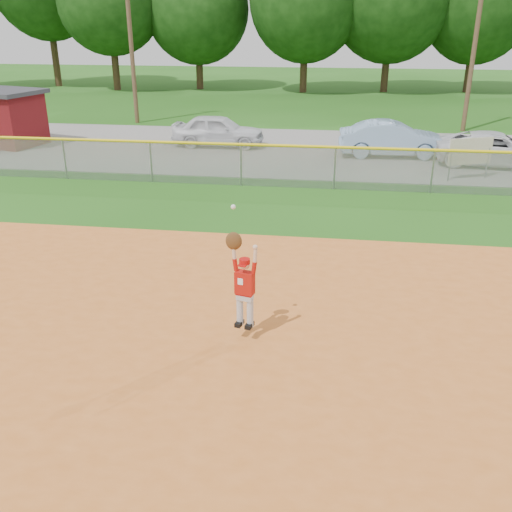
{
  "coord_description": "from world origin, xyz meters",
  "views": [
    {
      "loc": [
        3.3,
        -9.78,
        5.74
      ],
      "look_at": [
        1.79,
        1.03,
        1.1
      ],
      "focal_mm": 40.0,
      "sensor_mm": 36.0,
      "label": 1
    }
  ],
  "objects_px": {
    "sponsor_sign": "(470,152)",
    "car_blue": "(392,139)",
    "car_white_b": "(497,149)",
    "ballplayer": "(243,281)",
    "utility_shed": "(5,117)",
    "car_white_a": "(218,130)"
  },
  "relations": [
    {
      "from": "car_blue",
      "to": "car_white_b",
      "type": "xyz_separation_m",
      "value": [
        4.08,
        -1.05,
        -0.08
      ]
    },
    {
      "from": "sponsor_sign",
      "to": "ballplayer",
      "type": "relative_size",
      "value": 0.7
    },
    {
      "from": "car_blue",
      "to": "sponsor_sign",
      "type": "xyz_separation_m",
      "value": [
        2.53,
        -3.45,
        0.26
      ]
    },
    {
      "from": "car_white_b",
      "to": "car_blue",
      "type": "bearing_deg",
      "value": 81.18
    },
    {
      "from": "car_blue",
      "to": "utility_shed",
      "type": "height_order",
      "value": "utility_shed"
    },
    {
      "from": "ballplayer",
      "to": "car_white_b",
      "type": "bearing_deg",
      "value": 61.45
    },
    {
      "from": "car_blue",
      "to": "car_white_b",
      "type": "bearing_deg",
      "value": -107.34
    },
    {
      "from": "ballplayer",
      "to": "car_blue",
      "type": "bearing_deg",
      "value": 75.94
    },
    {
      "from": "ballplayer",
      "to": "car_white_a",
      "type": "bearing_deg",
      "value": 102.99
    },
    {
      "from": "car_blue",
      "to": "car_white_b",
      "type": "height_order",
      "value": "car_blue"
    },
    {
      "from": "car_white_b",
      "to": "sponsor_sign",
      "type": "distance_m",
      "value": 2.88
    },
    {
      "from": "sponsor_sign",
      "to": "car_blue",
      "type": "bearing_deg",
      "value": 126.24
    },
    {
      "from": "car_white_b",
      "to": "sponsor_sign",
      "type": "height_order",
      "value": "sponsor_sign"
    },
    {
      "from": "ballplayer",
      "to": "utility_shed",
      "type": "bearing_deg",
      "value": 131.15
    },
    {
      "from": "car_white_a",
      "to": "sponsor_sign",
      "type": "height_order",
      "value": "sponsor_sign"
    },
    {
      "from": "utility_shed",
      "to": "ballplayer",
      "type": "relative_size",
      "value": 1.67
    },
    {
      "from": "car_white_b",
      "to": "sponsor_sign",
      "type": "relative_size",
      "value": 2.88
    },
    {
      "from": "sponsor_sign",
      "to": "ballplayer",
      "type": "distance_m",
      "value": 14.0
    },
    {
      "from": "car_white_b",
      "to": "utility_shed",
      "type": "xyz_separation_m",
      "value": [
        -21.83,
        0.98,
        0.61
      ]
    },
    {
      "from": "car_white_b",
      "to": "car_white_a",
      "type": "bearing_deg",
      "value": 85.97
    },
    {
      "from": "utility_shed",
      "to": "ballplayer",
      "type": "height_order",
      "value": "ballplayer"
    },
    {
      "from": "car_blue",
      "to": "ballplayer",
      "type": "relative_size",
      "value": 1.9
    }
  ]
}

